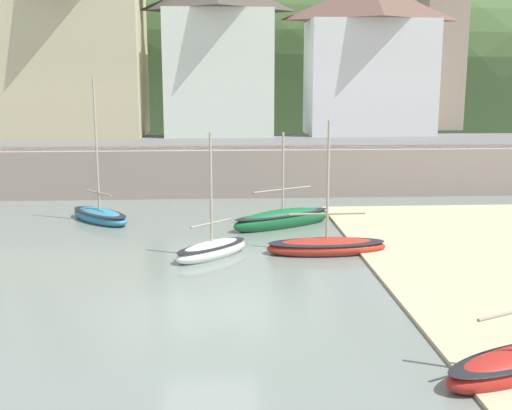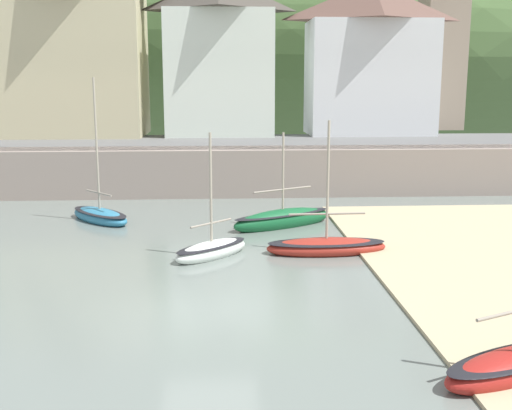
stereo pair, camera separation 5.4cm
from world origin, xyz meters
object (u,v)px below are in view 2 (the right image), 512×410
Objects in this scene: waterfront_building_left at (70,45)px; fishing_boat_green at (283,219)px; sailboat_far_left at (100,215)px; sailboat_white_hull at (326,246)px; rowboat_small_beached at (212,249)px; waterfront_building_right at (370,58)px; waterfront_building_centre at (219,55)px.

fishing_boat_green is at bearing -53.49° from waterfront_building_left.
waterfront_building_left is 16.64m from sailboat_far_left.
sailboat_white_hull reaches higher than rowboat_small_beached.
waterfront_building_left is at bearing 70.05° from rowboat_small_beached.
waterfront_building_left is 18.62m from waterfront_building_right.
fishing_boat_green is at bearing 102.98° from sailboat_white_hull.
waterfront_building_left is at bearing 97.21° from fishing_boat_green.
waterfront_building_right is 2.09× the size of fishing_boat_green.
waterfront_building_centre is 21.26m from sailboat_white_hull.
waterfront_building_left is 2.33× the size of sailboat_white_hull.
waterfront_building_right is at bearing 71.03° from sailboat_white_hull.
waterfront_building_left is at bearing 180.00° from waterfront_building_centre.
fishing_boat_green is 0.74× the size of sailboat_far_left.
rowboat_small_beached is at bearing -152.38° from fishing_boat_green.
fishing_boat_green is at bearing -80.94° from waterfront_building_centre.
sailboat_white_hull is (-5.91, -19.71, -6.96)m from waterfront_building_right.
sailboat_far_left is at bearing -109.63° from waterfront_building_centre.
fishing_boat_green is 7.70m from sailboat_far_left.
sailboat_far_left is at bearing 145.34° from sailboat_white_hull.
sailboat_far_left is (-7.57, 1.44, -0.04)m from fishing_boat_green.
waterfront_building_right reaches higher than sailboat_far_left.
sailboat_far_left is (-5.07, -14.21, -7.08)m from waterfront_building_centre.
rowboat_small_beached is (-0.32, -19.98, -7.09)m from waterfront_building_centre.
waterfront_building_right is at bearing 20.14° from rowboat_small_beached.
rowboat_small_beached is at bearing -2.04° from sailboat_far_left.
waterfront_building_centre is at bearing 0.00° from waterfront_building_left.
waterfront_building_centre reaches higher than sailboat_white_hull.
waterfront_building_centre is (9.09, 0.00, -0.59)m from waterfront_building_left.
waterfront_building_right is 21.72m from sailboat_white_hull.
waterfront_building_right is 2.01× the size of sailboat_white_hull.
sailboat_far_left is (-14.58, -14.21, -6.93)m from waterfront_building_right.
waterfront_building_right is at bearing 92.73° from sailboat_far_left.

